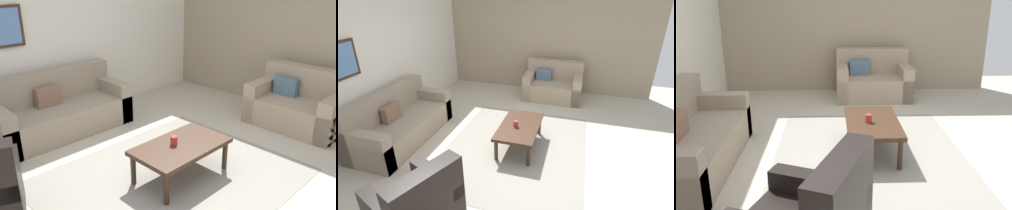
# 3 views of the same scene
# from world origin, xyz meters

# --- Properties ---
(ground_plane) EXTENTS (8.00, 8.00, 0.00)m
(ground_plane) POSITION_xyz_m (0.00, 0.00, 0.00)
(ground_plane) COLOR #B2A893
(stone_feature_panel) EXTENTS (0.12, 5.20, 2.80)m
(stone_feature_panel) POSITION_xyz_m (3.00, 0.00, 1.40)
(stone_feature_panel) COLOR gray
(stone_feature_panel) RESTS_ON ground_plane
(area_rug) EXTENTS (2.81, 2.30, 0.01)m
(area_rug) POSITION_xyz_m (0.00, 0.00, 0.00)
(area_rug) COLOR gray
(area_rug) RESTS_ON ground_plane
(couch_main) EXTENTS (1.97, 0.87, 0.88)m
(couch_main) POSITION_xyz_m (-0.26, 2.11, 0.30)
(couch_main) COLOR gray
(couch_main) RESTS_ON ground_plane
(couch_loveseat) EXTENTS (0.87, 1.35, 0.88)m
(couch_loveseat) POSITION_xyz_m (2.46, -0.31, 0.30)
(couch_loveseat) COLOR gray
(couch_loveseat) RESTS_ON ground_plane
(coffee_table) EXTENTS (1.10, 0.64, 0.41)m
(coffee_table) POSITION_xyz_m (0.10, -0.04, 0.36)
(coffee_table) COLOR #382316
(coffee_table) RESTS_ON ground_plane
(cup) EXTENTS (0.08, 0.08, 0.10)m
(cup) POSITION_xyz_m (0.04, 0.02, 0.46)
(cup) COLOR #B2332D
(cup) RESTS_ON coffee_table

